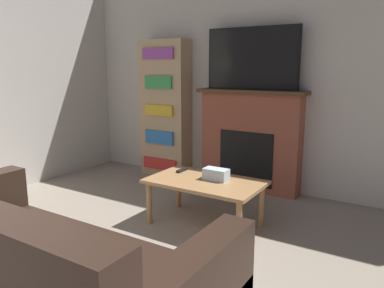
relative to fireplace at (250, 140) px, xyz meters
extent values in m
cube|color=beige|center=(-0.07, 0.14, 0.77)|extent=(5.47, 0.06, 2.70)
cube|color=brown|center=(0.00, 0.00, -0.02)|extent=(1.16, 0.22, 1.11)
cube|color=black|center=(0.00, -0.11, -0.19)|extent=(0.64, 0.01, 0.61)
cube|color=#4C331E|center=(0.00, -0.02, 0.55)|extent=(1.26, 0.28, 0.04)
cube|color=black|center=(0.00, -0.02, 0.91)|extent=(1.06, 0.03, 0.67)
cube|color=black|center=(0.00, -0.03, 0.91)|extent=(1.03, 0.01, 0.64)
cube|color=#A87A4C|center=(0.08, -1.16, -0.18)|extent=(1.01, 0.60, 0.03)
cylinder|color=#A87A4C|center=(-0.37, -1.40, -0.39)|extent=(0.05, 0.05, 0.39)
cylinder|color=#A87A4C|center=(0.52, -1.40, -0.39)|extent=(0.05, 0.05, 0.39)
cylinder|color=#A87A4C|center=(-0.37, -0.92, -0.39)|extent=(0.05, 0.05, 0.39)
cylinder|color=#A87A4C|center=(0.52, -0.92, -0.39)|extent=(0.05, 0.05, 0.39)
cube|color=silver|center=(0.15, -1.09, -0.11)|extent=(0.22, 0.12, 0.10)
cube|color=black|center=(-0.26, -1.02, -0.15)|extent=(0.04, 0.15, 0.02)
cube|color=tan|center=(-1.17, -0.02, 0.29)|extent=(0.65, 0.26, 1.73)
cube|color=red|center=(-1.17, -0.16, -0.41)|extent=(0.51, 0.03, 0.14)
cube|color=#2D70B7|center=(-1.17, -0.16, -0.06)|extent=(0.43, 0.03, 0.17)
cube|color=gold|center=(-1.17, -0.16, 0.29)|extent=(0.42, 0.03, 0.13)
cube|color=green|center=(-1.17, -0.16, 0.63)|extent=(0.40, 0.03, 0.15)
cube|color=purple|center=(-1.17, -0.16, 0.98)|extent=(0.46, 0.03, 0.13)
camera|label=1|loc=(1.65, -3.91, 0.81)|focal=35.00mm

